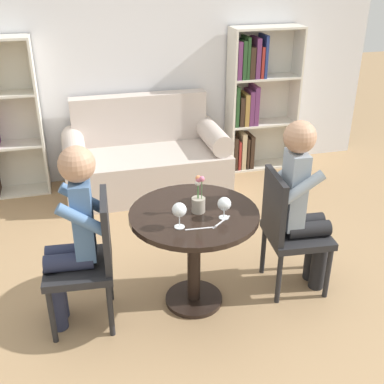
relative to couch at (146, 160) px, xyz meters
The scene contains 14 objects.
ground_plane 1.91m from the couch, 90.00° to the right, with size 16.00×16.00×0.00m, color tan.
back_wall 1.12m from the couch, 90.00° to the left, with size 5.20×0.05×2.70m.
round_table 1.90m from the couch, 90.00° to the right, with size 0.84×0.84×0.71m.
couch is the anchor object (origin of this frame).
bookshelf_right 1.36m from the couch, 11.96° to the left, with size 0.76×0.28×1.54m.
chair_left 2.02m from the couch, 109.87° to the right, with size 0.46×0.46×0.90m.
chair_right 2.01m from the couch, 70.06° to the right, with size 0.46×0.46×0.90m.
person_left 2.06m from the couch, 112.29° to the right, with size 0.44×0.36×1.23m.
person_right 2.08m from the couch, 67.93° to the right, with size 0.44×0.36×1.27m.
wine_glass_left 2.11m from the couch, 93.76° to the right, with size 0.09×0.09×0.16m.
wine_glass_right 2.07m from the couch, 85.37° to the right, with size 0.09×0.09×0.14m.
flower_vase 1.95m from the couch, 89.10° to the right, with size 0.09×0.09×0.25m.
knife_left_setting 2.09m from the couch, 86.37° to the right, with size 0.15×0.13×0.00m.
fork_left_setting 2.13m from the couch, 90.44° to the right, with size 0.19×0.03×0.00m.
Camera 1 is at (-0.71, -2.61, 2.21)m, focal length 45.00 mm.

